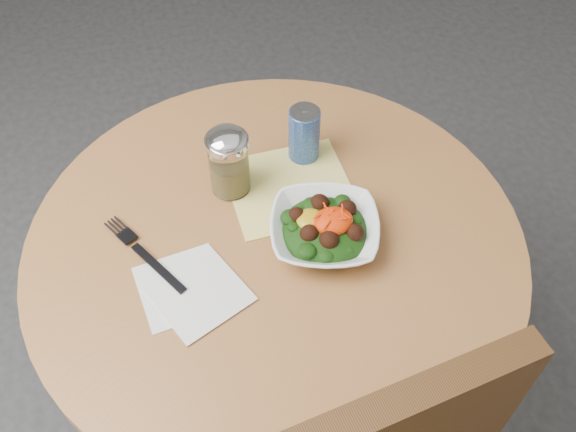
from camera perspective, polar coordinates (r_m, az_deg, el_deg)
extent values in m
plane|color=#2B2B2D|center=(1.81, -0.76, -16.58)|extent=(6.00, 6.00, 0.00)
cylinder|color=black|center=(1.79, -0.76, -16.40)|extent=(0.52, 0.52, 0.03)
cylinder|color=black|center=(1.49, -0.90, -11.25)|extent=(0.10, 0.10, 0.71)
cylinder|color=#AA713D|center=(1.17, -1.12, -2.54)|extent=(0.90, 0.90, 0.04)
cube|color=#DBBE0B|center=(1.23, 0.17, 2.59)|extent=(0.23, 0.21, 0.00)
cube|color=silver|center=(1.11, -9.39, -6.23)|extent=(0.16, 0.16, 0.00)
cube|color=silver|center=(1.09, -7.89, -6.84)|extent=(0.18, 0.18, 0.00)
imported|color=white|center=(1.14, 3.24, -1.29)|extent=(0.24, 0.24, 0.05)
ellipsoid|color=black|center=(1.14, 3.24, -1.34)|extent=(0.16, 0.16, 0.06)
ellipsoid|color=#BB8F12|center=(1.12, 2.00, -0.29)|extent=(0.05, 0.05, 0.02)
ellipsoid|color=#F63805|center=(1.12, 4.03, -0.45)|extent=(0.07, 0.06, 0.03)
cube|color=black|center=(1.13, -11.45, -4.56)|extent=(0.08, 0.13, 0.00)
cube|color=black|center=(1.19, -14.56, -1.34)|extent=(0.06, 0.08, 0.00)
cylinder|color=silver|center=(1.19, -5.25, 4.44)|extent=(0.07, 0.07, 0.11)
cylinder|color=#A6954D|center=(1.21, -5.17, 3.62)|extent=(0.06, 0.06, 0.06)
cylinder|color=silver|center=(1.15, -5.47, 6.59)|extent=(0.08, 0.08, 0.01)
ellipsoid|color=silver|center=(1.15, -5.49, 6.83)|extent=(0.07, 0.07, 0.03)
cylinder|color=navy|center=(1.25, 1.44, 7.25)|extent=(0.06, 0.06, 0.11)
cylinder|color=#B5B5BC|center=(1.21, 1.49, 9.25)|extent=(0.06, 0.06, 0.00)
cube|color=#B5B5BC|center=(1.22, 1.36, 9.55)|extent=(0.01, 0.02, 0.00)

